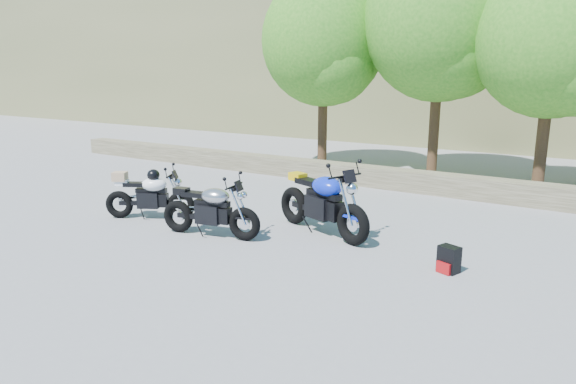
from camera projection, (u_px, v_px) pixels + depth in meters
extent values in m
plane|color=gray|center=(246.00, 245.00, 8.68)|extent=(90.00, 90.00, 0.00)
cube|color=brown|center=(376.00, 177.00, 13.14)|extent=(22.00, 0.55, 0.50)
cylinder|color=#382314|center=(323.00, 118.00, 15.56)|extent=(0.28, 0.28, 3.02)
sphere|color=#2B7B1B|center=(324.00, 40.00, 15.05)|extent=(3.67, 3.67, 3.67)
sphere|color=#2B7B1B|center=(334.00, 63.00, 14.69)|extent=(2.38, 2.38, 2.38)
cylinder|color=#382314|center=(435.00, 116.00, 14.13)|extent=(0.28, 0.28, 3.36)
sphere|color=#2B7B1B|center=(441.00, 20.00, 13.56)|extent=(4.08, 4.08, 4.08)
sphere|color=#2B7B1B|center=(455.00, 48.00, 13.21)|extent=(2.64, 2.64, 2.64)
cylinder|color=#382314|center=(543.00, 133.00, 12.22)|extent=(0.28, 0.28, 2.91)
sphere|color=#2B7B1B|center=(554.00, 37.00, 11.73)|extent=(3.54, 3.54, 3.54)
sphere|color=#2B7B1B|center=(574.00, 65.00, 11.36)|extent=(2.29, 2.29, 2.29)
torus|color=black|center=(244.00, 224.00, 8.85)|extent=(0.61, 0.26, 0.59)
torus|color=black|center=(178.00, 216.00, 9.32)|extent=(0.61, 0.26, 0.59)
cylinder|color=silver|center=(244.00, 224.00, 8.85)|extent=(0.21, 0.08, 0.20)
cylinder|color=silver|center=(178.00, 216.00, 9.32)|extent=(0.21, 0.08, 0.20)
cube|color=black|center=(209.00, 214.00, 9.07)|extent=(0.49, 0.36, 0.33)
cube|color=black|center=(212.00, 203.00, 9.00)|extent=(0.67, 0.27, 0.09)
ellipsoid|color=#A9A8AD|center=(215.00, 196.00, 8.95)|extent=(0.59, 0.46, 0.28)
cube|color=black|center=(195.00, 194.00, 9.09)|extent=(0.49, 0.29, 0.08)
cube|color=black|center=(181.00, 191.00, 9.18)|extent=(0.29, 0.23, 0.12)
cylinder|color=black|center=(234.00, 186.00, 8.77)|extent=(0.15, 0.61, 0.03)
sphere|color=silver|center=(242.00, 196.00, 8.75)|extent=(0.17, 0.17, 0.17)
torus|color=black|center=(181.00, 205.00, 10.17)|extent=(0.55, 0.39, 0.56)
torus|color=black|center=(119.00, 204.00, 10.25)|extent=(0.55, 0.39, 0.56)
cylinder|color=silver|center=(181.00, 205.00, 10.17)|extent=(0.18, 0.12, 0.19)
cylinder|color=silver|center=(119.00, 204.00, 10.25)|extent=(0.18, 0.12, 0.19)
cube|color=black|center=(149.00, 200.00, 10.19)|extent=(0.49, 0.43, 0.31)
cube|color=black|center=(151.00, 191.00, 10.14)|extent=(0.60, 0.42, 0.09)
ellipsoid|color=white|center=(154.00, 185.00, 10.11)|extent=(0.60, 0.54, 0.26)
cube|color=black|center=(135.00, 184.00, 10.13)|extent=(0.47, 0.38, 0.08)
cube|color=white|center=(122.00, 182.00, 10.14)|extent=(0.30, 0.27, 0.11)
cylinder|color=black|center=(171.00, 175.00, 10.04)|extent=(0.30, 0.51, 0.03)
sphere|color=silver|center=(178.00, 182.00, 10.07)|extent=(0.16, 0.16, 0.16)
ellipsoid|color=black|center=(153.00, 175.00, 10.07)|extent=(0.34, 0.34, 0.23)
cube|color=tan|center=(120.00, 176.00, 10.11)|extent=(0.34, 0.32, 0.17)
torus|color=black|center=(353.00, 225.00, 8.61)|extent=(0.73, 0.42, 0.72)
torus|color=black|center=(294.00, 205.00, 9.85)|extent=(0.73, 0.42, 0.72)
cylinder|color=silver|center=(353.00, 225.00, 8.61)|extent=(0.25, 0.13, 0.25)
cylinder|color=silver|center=(294.00, 205.00, 9.85)|extent=(0.25, 0.13, 0.25)
cube|color=black|center=(321.00, 207.00, 9.22)|extent=(0.62, 0.50, 0.40)
cube|color=black|center=(324.00, 194.00, 9.10)|extent=(0.80, 0.44, 0.11)
ellipsoid|color=#0D24C8|center=(327.00, 186.00, 9.00)|extent=(0.75, 0.63, 0.34)
cube|color=black|center=(309.00, 182.00, 9.39)|extent=(0.61, 0.42, 0.10)
cube|color=yellow|center=(298.00, 177.00, 9.64)|extent=(0.37, 0.32, 0.15)
cylinder|color=black|center=(345.00, 176.00, 8.60)|extent=(0.29, 0.71, 0.04)
sphere|color=silver|center=(352.00, 189.00, 8.50)|extent=(0.20, 0.20, 0.20)
cube|color=black|center=(449.00, 259.00, 7.46)|extent=(0.34, 0.29, 0.39)
cube|color=#A80E11|center=(443.00, 268.00, 7.41)|extent=(0.23, 0.12, 0.17)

